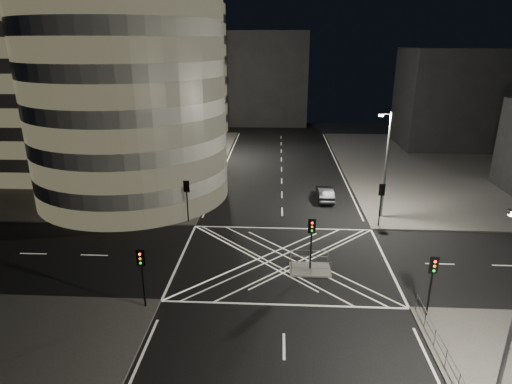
# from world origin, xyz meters

# --- Properties ---
(ground) EXTENTS (120.00, 120.00, 0.00)m
(ground) POSITION_xyz_m (0.00, 0.00, 0.00)
(ground) COLOR black
(ground) RESTS_ON ground
(sidewalk_far_left) EXTENTS (42.00, 42.00, 0.15)m
(sidewalk_far_left) POSITION_xyz_m (-29.00, 27.00, 0.07)
(sidewalk_far_left) COLOR #494644
(sidewalk_far_left) RESTS_ON ground
(sidewalk_far_right) EXTENTS (42.00, 42.00, 0.15)m
(sidewalk_far_right) POSITION_xyz_m (29.00, 27.00, 0.07)
(sidewalk_far_right) COLOR #494644
(sidewalk_far_right) RESTS_ON ground
(central_island) EXTENTS (3.00, 2.00, 0.15)m
(central_island) POSITION_xyz_m (2.00, -1.50, 0.07)
(central_island) COLOR slate
(central_island) RESTS_ON ground
(office_tower_curved) EXTENTS (30.00, 29.00, 27.20)m
(office_tower_curved) POSITION_xyz_m (-20.74, 18.74, 12.65)
(office_tower_curved) COLOR #999690
(office_tower_curved) RESTS_ON sidewalk_far_left
(office_block_rear) EXTENTS (24.00, 16.00, 22.00)m
(office_block_rear) POSITION_xyz_m (-22.00, 42.00, 11.15)
(office_block_rear) COLOR #999690
(office_block_rear) RESTS_ON sidewalk_far_left
(building_right_far) EXTENTS (14.00, 12.00, 15.00)m
(building_right_far) POSITION_xyz_m (26.00, 40.00, 7.65)
(building_right_far) COLOR black
(building_right_far) RESTS_ON sidewalk_far_right
(building_far_end) EXTENTS (18.00, 8.00, 18.00)m
(building_far_end) POSITION_xyz_m (-4.00, 58.00, 9.00)
(building_far_end) COLOR black
(building_far_end) RESTS_ON ground
(tree_a) EXTENTS (4.26, 4.26, 6.62)m
(tree_a) POSITION_xyz_m (-10.50, 9.00, 4.31)
(tree_a) COLOR black
(tree_a) RESTS_ON sidewalk_far_left
(tree_b) EXTENTS (4.27, 4.27, 7.40)m
(tree_b) POSITION_xyz_m (-10.50, 15.00, 5.08)
(tree_b) COLOR black
(tree_b) RESTS_ON sidewalk_far_left
(tree_c) EXTENTS (3.72, 3.72, 6.90)m
(tree_c) POSITION_xyz_m (-10.50, 21.00, 4.89)
(tree_c) COLOR black
(tree_c) RESTS_ON sidewalk_far_left
(tree_d) EXTENTS (5.11, 5.11, 8.10)m
(tree_d) POSITION_xyz_m (-10.50, 27.00, 5.30)
(tree_d) COLOR black
(tree_d) RESTS_ON sidewalk_far_left
(tree_e) EXTENTS (3.84, 3.84, 6.57)m
(tree_e) POSITION_xyz_m (-10.50, 33.00, 4.50)
(tree_e) COLOR black
(tree_e) RESTS_ON sidewalk_far_left
(traffic_signal_fl) EXTENTS (0.55, 0.22, 4.00)m
(traffic_signal_fl) POSITION_xyz_m (-8.80, 6.80, 2.91)
(traffic_signal_fl) COLOR black
(traffic_signal_fl) RESTS_ON sidewalk_far_left
(traffic_signal_nl) EXTENTS (0.55, 0.22, 4.00)m
(traffic_signal_nl) POSITION_xyz_m (-8.80, -6.80, 2.91)
(traffic_signal_nl) COLOR black
(traffic_signal_nl) RESTS_ON sidewalk_near_left
(traffic_signal_fr) EXTENTS (0.55, 0.22, 4.00)m
(traffic_signal_fr) POSITION_xyz_m (8.80, 6.80, 2.91)
(traffic_signal_fr) COLOR black
(traffic_signal_fr) RESTS_ON sidewalk_far_right
(traffic_signal_nr) EXTENTS (0.55, 0.22, 4.00)m
(traffic_signal_nr) POSITION_xyz_m (8.80, -6.80, 2.91)
(traffic_signal_nr) COLOR black
(traffic_signal_nr) RESTS_ON sidewalk_near_right
(traffic_signal_island) EXTENTS (0.55, 0.22, 4.00)m
(traffic_signal_island) POSITION_xyz_m (2.00, -1.50, 2.91)
(traffic_signal_island) COLOR black
(traffic_signal_island) RESTS_ON central_island
(street_lamp_left_near) EXTENTS (1.25, 0.25, 10.00)m
(street_lamp_left_near) POSITION_xyz_m (-9.44, 12.00, 5.54)
(street_lamp_left_near) COLOR slate
(street_lamp_left_near) RESTS_ON sidewalk_far_left
(street_lamp_left_far) EXTENTS (1.25, 0.25, 10.00)m
(street_lamp_left_far) POSITION_xyz_m (-9.44, 30.00, 5.54)
(street_lamp_left_far) COLOR slate
(street_lamp_left_far) RESTS_ON sidewalk_far_left
(street_lamp_right_far) EXTENTS (1.25, 0.25, 10.00)m
(street_lamp_right_far) POSITION_xyz_m (9.44, 9.00, 5.54)
(street_lamp_right_far) COLOR slate
(street_lamp_right_far) RESTS_ON sidewalk_far_right
(railing_near_right) EXTENTS (0.06, 11.70, 1.10)m
(railing_near_right) POSITION_xyz_m (8.30, -12.15, 0.70)
(railing_near_right) COLOR slate
(railing_near_right) RESTS_ON sidewalk_near_right
(railing_island_south) EXTENTS (2.80, 0.06, 1.10)m
(railing_island_south) POSITION_xyz_m (2.00, -2.40, 0.70)
(railing_island_south) COLOR slate
(railing_island_south) RESTS_ON central_island
(railing_island_north) EXTENTS (2.80, 0.06, 1.10)m
(railing_island_north) POSITION_xyz_m (2.00, -0.60, 0.70)
(railing_island_north) COLOR slate
(railing_island_north) RESTS_ON central_island
(sedan) EXTENTS (1.66, 4.59, 1.51)m
(sedan) POSITION_xyz_m (4.55, 13.56, 0.75)
(sedan) COLOR black
(sedan) RESTS_ON ground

